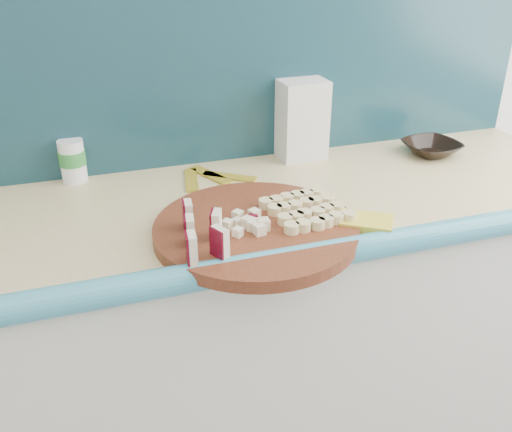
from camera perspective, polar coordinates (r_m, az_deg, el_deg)
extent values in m
cube|color=white|center=(1.55, -13.45, 18.20)|extent=(3.60, 0.04, 2.60)
cube|color=silver|center=(1.66, -5.52, -13.85)|extent=(2.20, 0.60, 0.88)
cube|color=#E8CB88|center=(1.40, -6.34, 0.28)|extent=(2.20, 0.60, 0.03)
cube|color=teal|center=(1.15, -3.13, -6.24)|extent=(2.20, 0.06, 0.03)
cube|color=teal|center=(1.58, -9.14, 13.52)|extent=(2.20, 0.02, 0.50)
cylinder|color=#4B1F10|center=(1.26, 0.00, -1.38)|extent=(0.50, 0.50, 0.03)
cube|color=beige|center=(1.11, -6.37, -3.22)|extent=(0.02, 0.04, 0.06)
cube|color=#4F0514|center=(1.10, -6.87, -3.33)|extent=(0.01, 0.04, 0.06)
cube|color=beige|center=(1.17, -6.56, -1.47)|extent=(0.02, 0.04, 0.06)
cube|color=#4F0514|center=(1.17, -7.04, -1.57)|extent=(0.01, 0.04, 0.06)
cube|color=beige|center=(1.23, -6.74, 0.10)|extent=(0.02, 0.04, 0.06)
cube|color=#4F0514|center=(1.23, -7.19, 0.01)|extent=(0.01, 0.04, 0.06)
cube|color=beige|center=(1.12, -3.58, -2.60)|extent=(0.02, 0.04, 0.06)
cube|color=#4F0514|center=(1.12, -4.07, -2.71)|extent=(0.01, 0.04, 0.06)
cube|color=beige|center=(1.18, -3.92, -0.91)|extent=(0.02, 0.04, 0.06)
cube|color=#4F0514|center=(1.18, -4.38, -1.01)|extent=(0.01, 0.04, 0.06)
cube|color=#F6EAC4|center=(1.24, -0.74, -0.51)|extent=(0.02, 0.02, 0.02)
cube|color=#F6EAC4|center=(1.25, -0.62, -0.29)|extent=(0.02, 0.02, 0.02)
cube|color=#4F0514|center=(1.26, -0.91, -0.03)|extent=(0.02, 0.02, 0.02)
cube|color=#F6EAC4|center=(1.25, -1.30, -0.36)|extent=(0.02, 0.02, 0.02)
cube|color=#F6EAC4|center=(1.25, -1.81, -0.29)|extent=(0.02, 0.02, 0.02)
cube|color=#F6EAC4|center=(1.24, -2.44, -0.42)|extent=(0.02, 0.02, 0.02)
cube|color=#F6EAC4|center=(1.23, -1.78, -0.66)|extent=(0.02, 0.02, 0.02)
cube|color=#F6EAC4|center=(1.22, -1.99, -0.91)|extent=(0.02, 0.02, 0.02)
cube|color=#4F0514|center=(1.21, -1.77, -1.25)|extent=(0.02, 0.02, 0.02)
cube|color=#F6EAC4|center=(1.22, -1.11, -0.96)|extent=(0.02, 0.02, 0.02)
cube|color=#F6EAC4|center=(1.22, -0.54, -1.07)|extent=(0.02, 0.02, 0.02)
cube|color=#F6EAC4|center=(1.23, -0.77, -0.71)|extent=(0.02, 0.02, 0.02)
cube|color=#F6EAC4|center=(1.23, -0.29, -0.62)|extent=(0.02, 0.02, 0.02)
cylinder|color=#DEC787|center=(1.22, 3.77, -1.24)|extent=(0.03, 0.03, 0.02)
cylinder|color=#DEC787|center=(1.23, 4.89, -0.98)|extent=(0.03, 0.03, 0.02)
cylinder|color=#DEC787|center=(1.24, 5.98, -0.73)|extent=(0.03, 0.03, 0.02)
cylinder|color=#DEC787|center=(1.25, 7.06, -0.48)|extent=(0.03, 0.03, 0.02)
cylinder|color=#DEC787|center=(1.27, 8.11, -0.24)|extent=(0.03, 0.03, 0.02)
cylinder|color=#DEC787|center=(1.28, 9.14, 0.00)|extent=(0.03, 0.03, 0.02)
cylinder|color=#DEC787|center=(1.25, 2.79, -0.33)|extent=(0.03, 0.03, 0.02)
cylinder|color=#DEC787|center=(1.26, 3.89, -0.09)|extent=(0.03, 0.03, 0.02)
cylinder|color=#DEC787|center=(1.27, 4.97, 0.15)|extent=(0.03, 0.03, 0.02)
cylinder|color=#DEC787|center=(1.29, 6.02, 0.38)|extent=(0.03, 0.03, 0.02)
cylinder|color=#DEC787|center=(1.30, 7.06, 0.60)|extent=(0.03, 0.03, 0.02)
cylinder|color=#DEC787|center=(1.31, 8.07, 0.83)|extent=(0.03, 0.03, 0.02)
cylinder|color=#DEC787|center=(1.29, 1.87, 0.52)|extent=(0.03, 0.03, 0.02)
cylinder|color=#DEC787|center=(1.30, 2.94, 0.75)|extent=(0.03, 0.03, 0.02)
cylinder|color=#DEC787|center=(1.31, 4.00, 0.97)|extent=(0.03, 0.03, 0.02)
cylinder|color=#DEC787|center=(1.32, 5.04, 1.19)|extent=(0.03, 0.03, 0.02)
cylinder|color=#DEC787|center=(1.33, 6.06, 1.40)|extent=(0.03, 0.03, 0.02)
cylinder|color=#DEC787|center=(1.35, 7.06, 1.61)|extent=(0.03, 0.03, 0.02)
cylinder|color=#DEC787|center=(1.32, 1.00, 1.33)|extent=(0.03, 0.03, 0.02)
cylinder|color=#DEC787|center=(1.33, 2.05, 1.54)|extent=(0.03, 0.03, 0.02)
cylinder|color=#DEC787|center=(1.34, 3.09, 1.75)|extent=(0.03, 0.03, 0.02)
cylinder|color=#DEC787|center=(1.36, 4.10, 1.96)|extent=(0.03, 0.03, 0.02)
cylinder|color=#DEC787|center=(1.37, 5.11, 2.16)|extent=(0.03, 0.03, 0.02)
cylinder|color=#DEC787|center=(1.38, 6.09, 2.36)|extent=(0.03, 0.03, 0.02)
imported|color=black|center=(1.78, 17.14, 6.50)|extent=(0.18, 0.18, 0.04)
cube|color=silver|center=(1.66, 4.64, 9.56)|extent=(0.14, 0.10, 0.23)
cylinder|color=white|center=(1.59, -17.87, 5.27)|extent=(0.07, 0.07, 0.11)
cylinder|color=#338E3B|center=(1.58, -17.92, 5.59)|extent=(0.07, 0.07, 0.04)
cube|color=gold|center=(1.29, 10.98, -0.94)|extent=(0.14, 0.13, 0.03)
cube|color=gold|center=(1.54, -6.48, 3.58)|extent=(0.06, 0.15, 0.01)
cube|color=gold|center=(1.57, -4.61, 4.11)|extent=(0.09, 0.15, 0.01)
cube|color=gold|center=(1.55, -2.68, 3.94)|extent=(0.14, 0.11, 0.01)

